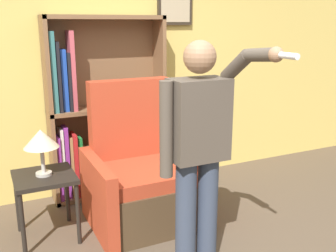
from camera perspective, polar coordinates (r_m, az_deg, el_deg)
The scene contains 6 objects.
wall_back at distance 4.24m, azimuth -8.63°, elevation 9.36°, with size 8.00×0.11×2.80m.
bookcase at distance 4.10m, azimuth -10.73°, elevation 1.98°, with size 1.21×0.28×1.87m.
armchair at distance 3.67m, azimuth -3.80°, elevation -7.76°, with size 0.98×0.88×1.28m.
person_standing at distance 2.71m, azimuth 4.45°, elevation -3.14°, with size 0.54×0.78×1.69m.
side_table at distance 3.47m, azimuth -17.44°, elevation -8.15°, with size 0.49×0.49×0.57m.
table_lamp at distance 3.34m, azimuth -17.95°, elevation -1.96°, with size 0.28×0.28×0.39m.
Camera 1 is at (-1.22, -2.01, 1.79)m, focal length 42.00 mm.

